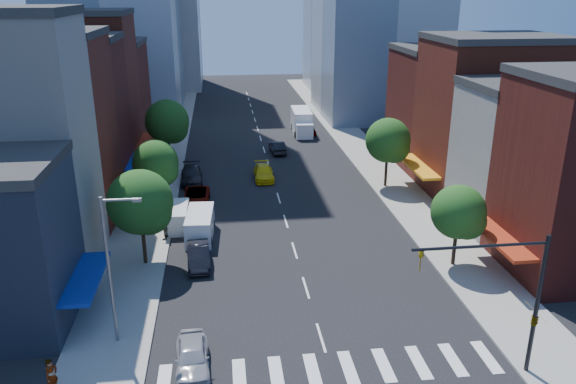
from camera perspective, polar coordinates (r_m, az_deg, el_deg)
name	(u,v)px	position (r m, az deg, el deg)	size (l,w,h in m)	color
ground	(321,338)	(34.71, 3.37, -14.55)	(220.00, 220.00, 0.00)	black
sidewalk_left	(165,157)	(71.21, -12.42, 3.51)	(5.00, 120.00, 0.15)	gray
sidewalk_right	(362,150)	(73.09, 7.52, 4.23)	(5.00, 120.00, 0.15)	gray
crosswalk	(331,369)	(32.32, 4.36, -17.52)	(19.00, 3.00, 0.01)	silver
bldg_left_2	(37,135)	(52.35, -24.18, 5.33)	(12.00, 9.00, 16.00)	#5D2316
bldg_left_3	(63,119)	(60.42, -21.91, 6.91)	(12.00, 8.00, 15.00)	#501714
bldg_left_4	(81,94)	(68.34, -20.32, 9.34)	(12.00, 9.00, 17.00)	#5D2316
bldg_left_5	(99,96)	(77.82, -18.65, 9.18)	(12.00, 10.00, 13.00)	#501714
bldg_right_1	(534,159)	(52.37, 23.68, 3.13)	(12.00, 8.00, 12.00)	#BCB8AD
bldg_right_2	(488,119)	(59.67, 19.65, 7.04)	(12.00, 10.00, 15.00)	#5D2316
bldg_right_3	(448,109)	(68.76, 15.94, 8.16)	(12.00, 10.00, 13.00)	#501714
traffic_signal	(527,306)	(32.14, 23.10, -10.62)	(7.24, 2.24, 8.00)	black
streetlight	(112,262)	(33.07, -17.48, -6.79)	(2.25, 0.25, 9.00)	slate
tree_left_near	(142,205)	(42.15, -14.59, -1.25)	(4.80, 4.80, 7.30)	black
tree_left_mid	(157,165)	(52.60, -13.14, 2.70)	(4.20, 4.20, 6.65)	black
tree_left_far	(169,123)	(65.90, -12.03, 6.84)	(5.00, 5.00, 7.75)	black
tree_right_near	(461,214)	(42.76, 17.13, -2.17)	(4.00, 4.00, 6.20)	black
tree_right_far	(389,142)	(58.56, 10.27, 5.00)	(4.60, 4.60, 7.20)	black
parked_car_front	(192,357)	(32.27, -9.70, -16.16)	(1.82, 4.53, 1.54)	#A8A8AD
parked_car_second	(199,256)	(42.95, -9.07, -6.39)	(1.63, 4.66, 1.54)	black
parked_car_third	(196,197)	(54.77, -9.30, -0.52)	(2.46, 5.34, 1.48)	#999999
parked_car_rear	(192,175)	(61.16, -9.75, 1.71)	(2.28, 5.62, 1.63)	black
cargo_van_near	(200,226)	(47.27, -8.94, -3.41)	(2.38, 5.33, 2.23)	white
cargo_van_far	(178,218)	(49.68, -11.16, -2.56)	(1.91, 4.53, 1.92)	white
taxi	(264,173)	(61.40, -2.50, 1.99)	(2.07, 5.09, 1.48)	yellow
traffic_car_oncoming	(277,147)	(71.29, -1.08, 4.57)	(1.59, 4.57, 1.51)	black
traffic_car_far	(308,129)	(80.61, 2.06, 6.39)	(1.84, 4.58, 1.56)	#999999
box_truck	(302,122)	(81.22, 1.41, 7.07)	(2.79, 8.36, 3.33)	white
pedestrian_near	(52,376)	(32.31, -22.88, -16.83)	(0.71, 0.47, 1.95)	#999999
pedestrian_far	(163,228)	(47.41, -12.56, -3.59)	(0.92, 0.72, 1.89)	#999999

